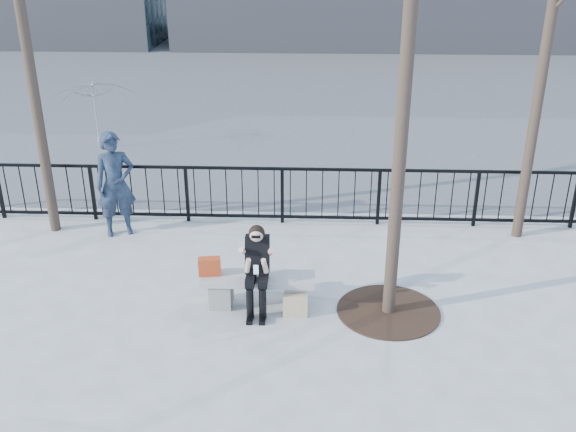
{
  "coord_description": "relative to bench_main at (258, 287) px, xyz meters",
  "views": [
    {
      "loc": [
        0.78,
        -8.13,
        5.03
      ],
      "look_at": [
        0.4,
        0.8,
        1.1
      ],
      "focal_mm": 40.0,
      "sensor_mm": 36.0,
      "label": 1
    }
  ],
  "objects": [
    {
      "name": "seated_woman",
      "position": [
        0.0,
        -0.16,
        0.37
      ],
      "size": [
        0.5,
        0.64,
        1.34
      ],
      "color": "black",
      "rests_on": "ground"
    },
    {
      "name": "ground",
      "position": [
        0.0,
        0.0,
        -0.3
      ],
      "size": [
        120.0,
        120.0,
        0.0
      ],
      "primitive_type": "plane",
      "color": "gray",
      "rests_on": "ground"
    },
    {
      "name": "shopping_bag",
      "position": [
        0.55,
        -0.26,
        -0.13
      ],
      "size": [
        0.35,
        0.13,
        0.33
      ],
      "primitive_type": "cube",
      "rotation": [
        0.0,
        0.0,
        -0.01
      ],
      "color": "beige",
      "rests_on": "ground"
    },
    {
      "name": "railing",
      "position": [
        0.0,
        3.0,
        0.25
      ],
      "size": [
        14.0,
        0.06,
        1.1
      ],
      "color": "black",
      "rests_on": "ground"
    },
    {
      "name": "standing_man",
      "position": [
        -2.74,
        2.39,
        0.66
      ],
      "size": [
        0.82,
        0.7,
        1.92
      ],
      "primitive_type": "imported",
      "rotation": [
        0.0,
        0.0,
        0.41
      ],
      "color": "black",
      "rests_on": "ground"
    },
    {
      "name": "tree_grate",
      "position": [
        1.9,
        -0.1,
        -0.29
      ],
      "size": [
        1.5,
        1.5,
        0.02
      ],
      "primitive_type": "cylinder",
      "color": "black",
      "rests_on": "ground"
    },
    {
      "name": "handbag",
      "position": [
        -0.71,
        0.02,
        0.32
      ],
      "size": [
        0.34,
        0.2,
        0.27
      ],
      "primitive_type": "cube",
      "rotation": [
        0.0,
        0.0,
        0.14
      ],
      "color": "#AF3815",
      "rests_on": "bench_main"
    },
    {
      "name": "bench_main",
      "position": [
        0.0,
        0.0,
        0.0
      ],
      "size": [
        1.65,
        0.46,
        0.49
      ],
      "color": "slate",
      "rests_on": "ground"
    },
    {
      "name": "vendor_umbrella",
      "position": [
        -4.71,
        7.39,
        0.57
      ],
      "size": [
        2.2,
        2.23,
        1.74
      ],
      "primitive_type": "imported",
      "rotation": [
        0.0,
        0.0,
        0.17
      ],
      "color": "gold",
      "rests_on": "ground"
    },
    {
      "name": "street_surface",
      "position": [
        0.0,
        15.0,
        -0.3
      ],
      "size": [
        60.0,
        23.0,
        0.01
      ],
      "primitive_type": "cube",
      "color": "#474747",
      "rests_on": "ground"
    }
  ]
}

